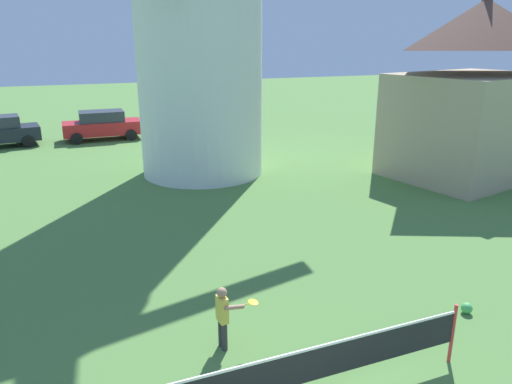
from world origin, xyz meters
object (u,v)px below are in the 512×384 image
(parked_car_red, at_px, (102,125))
(chapel, at_px, (475,93))
(tennis_net, at_px, (306,366))
(player_far, at_px, (224,314))
(stray_ball, at_px, (467,308))

(parked_car_red, distance_m, chapel, 18.49)
(tennis_net, bearing_deg, player_far, 111.03)
(stray_ball, bearing_deg, player_far, 171.45)
(player_far, xyz_separation_m, chapel, (12.67, 7.37, 2.60))
(stray_ball, xyz_separation_m, parked_car_red, (-5.26, 20.96, 0.70))
(tennis_net, xyz_separation_m, stray_ball, (4.19, 1.06, -0.57))
(player_far, distance_m, stray_ball, 4.96)
(player_far, distance_m, chapel, 14.88)
(stray_ball, relative_size, parked_car_red, 0.06)
(chapel, bearing_deg, player_far, -149.81)
(tennis_net, distance_m, player_far, 1.92)
(tennis_net, bearing_deg, stray_ball, 14.22)
(stray_ball, distance_m, parked_car_red, 21.62)
(tennis_net, height_order, parked_car_red, parked_car_red)
(stray_ball, xyz_separation_m, chapel, (7.79, 8.10, 3.17))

